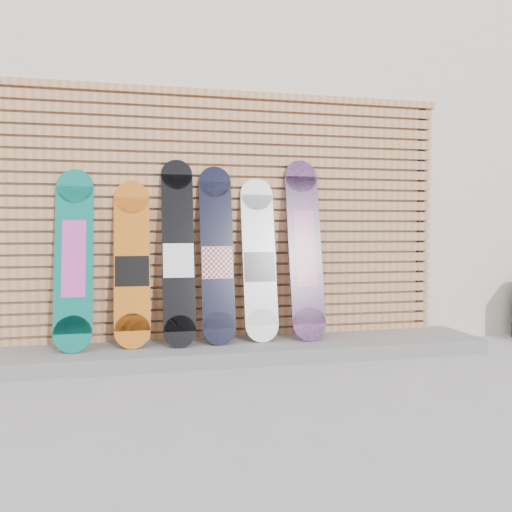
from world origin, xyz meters
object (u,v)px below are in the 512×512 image
at_px(snowboard_1, 132,264).
at_px(snowboard_2, 178,253).
at_px(snowboard_3, 217,255).
at_px(snowboard_5, 305,249).
at_px(snowboard_0, 74,259).
at_px(snowboard_4, 259,260).

distance_m(snowboard_1, snowboard_2, 0.39).
distance_m(snowboard_3, snowboard_5, 0.78).
xyz_separation_m(snowboard_0, snowboard_3, (1.15, 0.01, 0.02)).
xyz_separation_m(snowboard_0, snowboard_1, (0.45, 0.02, -0.05)).
height_order(snowboard_0, snowboard_4, snowboard_0).
bearing_deg(snowboard_4, snowboard_2, -177.40).
bearing_deg(snowboard_1, snowboard_2, -3.63).
relative_size(snowboard_0, snowboard_3, 0.97).
xyz_separation_m(snowboard_0, snowboard_4, (1.52, 0.03, -0.03)).
xyz_separation_m(snowboard_2, snowboard_4, (0.70, 0.03, -0.07)).
height_order(snowboard_4, snowboard_5, snowboard_5).
distance_m(snowboard_0, snowboard_1, 0.45).
bearing_deg(snowboard_0, snowboard_1, 2.70).
bearing_deg(snowboard_2, snowboard_1, 176.37).
xyz_separation_m(snowboard_3, snowboard_5, (0.78, -0.00, 0.05)).
xyz_separation_m(snowboard_0, snowboard_2, (0.83, -0.00, 0.04)).
distance_m(snowboard_1, snowboard_3, 0.70).
bearing_deg(snowboard_1, snowboard_5, -0.49).
xyz_separation_m(snowboard_0, snowboard_5, (1.93, 0.01, 0.06)).
distance_m(snowboard_0, snowboard_3, 1.15).
distance_m(snowboard_2, snowboard_4, 0.70).
relative_size(snowboard_2, snowboard_4, 1.10).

